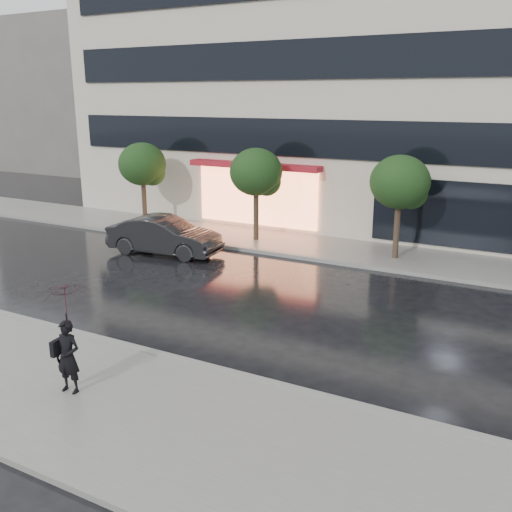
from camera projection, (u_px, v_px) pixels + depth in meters
The scene contains 12 objects.
ground at pixel (173, 340), 14.58m from camera, with size 120.00×120.00×0.00m, color black.
sidewalk_near at pixel (79, 394), 11.82m from camera, with size 60.00×4.50×0.12m, color slate.
sidewalk_far at pixel (323, 248), 23.24m from camera, with size 60.00×3.50×0.12m, color slate.
curb_near at pixel (148, 353), 13.72m from camera, with size 60.00×0.25×0.14m, color gray.
curb_far at pixel (306, 258), 21.76m from camera, with size 60.00×0.25×0.14m, color gray.
office_building at pixel (390, 32), 27.36m from camera, with size 30.00×12.76×18.00m.
bg_building_left at pixel (85, 97), 47.82m from camera, with size 14.00×10.00×12.00m, color #59544F.
tree_far_west at pixel (144, 166), 26.39m from camera, with size 2.20×2.20×3.99m.
tree_mid_west at pixel (258, 174), 23.63m from camera, with size 2.20×2.20×3.99m.
tree_mid_east at pixel (402, 184), 20.88m from camera, with size 2.20×2.20×3.99m.
parked_car at pixel (164, 236), 22.37m from camera, with size 1.58×4.53×1.49m, color black.
pedestrian_with_umbrella at pixel (66, 320), 11.39m from camera, with size 1.12×1.14×2.33m.
Camera 1 is at (8.29, -10.81, 6.02)m, focal length 40.00 mm.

